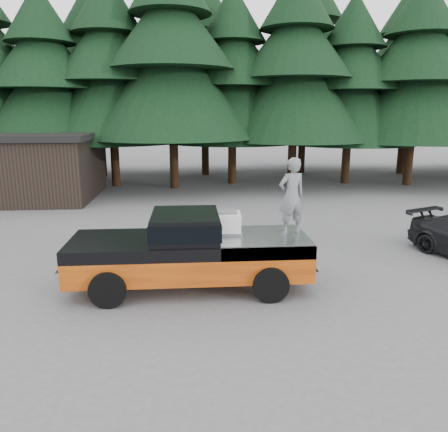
{
  "coord_description": "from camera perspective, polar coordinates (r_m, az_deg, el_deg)",
  "views": [
    {
      "loc": [
        -0.13,
        -10.75,
        4.3
      ],
      "look_at": [
        0.73,
        0.0,
        1.72
      ],
      "focal_mm": 35.0,
      "sensor_mm": 36.0,
      "label": 1
    }
  ],
  "objects": [
    {
      "name": "ground",
      "position": [
        11.58,
        -3.63,
        -8.4
      ],
      "size": [
        120.0,
        120.0,
        0.0
      ],
      "primitive_type": "plane",
      "color": "#535356",
      "rests_on": "ground"
    },
    {
      "name": "pickup_truck",
      "position": [
        10.93,
        -4.46,
        -6.03
      ],
      "size": [
        6.0,
        2.04,
        1.33
      ],
      "primitive_type": null,
      "color": "#CA540F",
      "rests_on": "ground"
    },
    {
      "name": "truck_cab",
      "position": [
        10.65,
        -5.09,
        -1.17
      ],
      "size": [
        1.66,
        1.9,
        0.59
      ],
      "primitive_type": "cube",
      "color": "black",
      "rests_on": "pickup_truck"
    },
    {
      "name": "air_compressor",
      "position": [
        10.92,
        0.2,
        -0.97
      ],
      "size": [
        0.76,
        0.63,
        0.51
      ],
      "primitive_type": "cube",
      "rotation": [
        0.0,
        0.0,
        -0.03
      ],
      "color": "silver",
      "rests_on": "pickup_truck"
    },
    {
      "name": "man_on_bed",
      "position": [
        10.84,
        8.82,
        2.56
      ],
      "size": [
        0.8,
        0.63,
        1.91
      ],
      "primitive_type": "imported",
      "rotation": [
        0.0,
        0.0,
        3.43
      ],
      "color": "slate",
      "rests_on": "pickup_truck"
    },
    {
      "name": "utility_building",
      "position": [
        24.56,
        -25.84,
        5.94
      ],
      "size": [
        8.4,
        6.4,
        3.3
      ],
      "color": "black",
      "rests_on": "ground"
    },
    {
      "name": "treeline",
      "position": [
        28.16,
        -3.62,
        20.39
      ],
      "size": [
        60.15,
        16.05,
        17.5
      ],
      "color": "black",
      "rests_on": "ground"
    }
  ]
}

